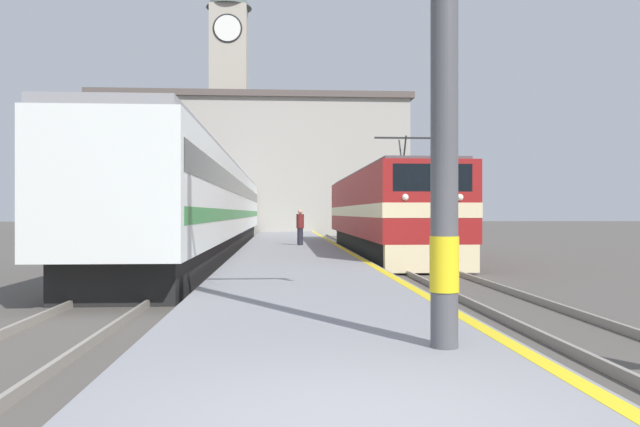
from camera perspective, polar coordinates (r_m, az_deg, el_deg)
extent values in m
plane|color=#514C47|center=(34.26, -2.74, -2.98)|extent=(200.00, 200.00, 0.00)
cube|color=gray|center=(29.25, -2.58, -3.15)|extent=(4.31, 140.00, 0.36)
cube|color=yellow|center=(29.35, 1.34, -2.78)|extent=(0.20, 140.00, 0.00)
cube|color=#514C47|center=(29.58, 4.85, -3.44)|extent=(2.84, 140.00, 0.02)
cube|color=gray|center=(29.48, 3.47, -3.30)|extent=(0.07, 140.00, 0.14)
cube|color=gray|center=(29.69, 6.23, -3.28)|extent=(0.07, 140.00, 0.14)
cube|color=#514C47|center=(29.44, -9.97, -3.46)|extent=(2.83, 140.00, 0.02)
cube|color=gray|center=(29.52, -11.35, -3.30)|extent=(0.07, 140.00, 0.14)
cube|color=gray|center=(29.36, -8.57, -3.32)|extent=(0.07, 140.00, 0.14)
cube|color=black|center=(26.85, 5.72, -2.86)|extent=(2.46, 16.28, 0.90)
cube|color=maroon|center=(26.82, 5.72, 0.75)|extent=(2.90, 17.69, 2.48)
cube|color=beige|center=(26.82, 5.72, 0.22)|extent=(2.92, 17.71, 0.44)
cube|color=beige|center=(18.34, 10.16, -4.08)|extent=(2.75, 0.30, 0.81)
cube|color=black|center=(18.23, 10.22, 3.24)|extent=(2.32, 0.12, 0.80)
sphere|color=white|center=(17.99, 7.79, 1.48)|extent=(0.20, 0.20, 0.20)
sphere|color=white|center=(18.38, 12.67, 1.45)|extent=(0.20, 0.20, 0.20)
cube|color=#4C4C51|center=(26.86, 5.72, 3.52)|extent=(2.61, 16.81, 0.12)
cylinder|color=#333333|center=(22.23, 7.73, 5.69)|extent=(0.06, 0.63, 1.03)
cylinder|color=#333333|center=(22.91, 7.39, 5.52)|extent=(0.06, 0.63, 1.03)
cube|color=#262626|center=(22.62, 7.56, 6.87)|extent=(2.03, 0.08, 0.06)
cube|color=black|center=(30.01, -9.84, -2.55)|extent=(2.46, 35.48, 0.90)
cube|color=silver|center=(29.99, -9.84, 1.04)|extent=(2.90, 36.95, 2.87)
cube|color=black|center=(30.00, -9.84, 2.14)|extent=(2.92, 36.22, 0.64)
cube|color=#338442|center=(29.98, -9.84, -0.05)|extent=(2.92, 36.22, 0.36)
cube|color=gray|center=(30.05, -9.84, 3.97)|extent=(2.67, 36.95, 0.20)
cylinder|color=yellow|center=(6.87, 11.30, -4.55)|extent=(0.32, 0.32, 0.60)
cylinder|color=#23232D|center=(28.03, -1.83, -2.13)|extent=(0.26, 0.26, 0.76)
cylinder|color=maroon|center=(28.02, -1.83, -0.70)|extent=(0.34, 0.34, 0.64)
sphere|color=tan|center=(28.01, -1.83, 0.16)|extent=(0.21, 0.21, 0.21)
cube|color=#ADA393|center=(61.34, -8.31, 8.45)|extent=(3.49, 3.49, 21.55)
cylinder|color=black|center=(61.41, -8.46, 16.41)|extent=(2.75, 0.06, 2.75)
cylinder|color=white|center=(61.38, -8.46, 16.41)|extent=(2.45, 0.10, 2.45)
cube|color=#A8A399|center=(52.15, -6.13, 4.04)|extent=(25.04, 6.59, 10.89)
cube|color=#564C47|center=(52.85, -6.13, 10.21)|extent=(25.64, 7.19, 0.50)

